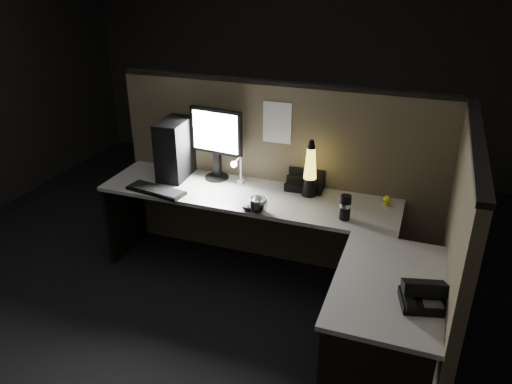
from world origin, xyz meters
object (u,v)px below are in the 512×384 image
(pc_tower, at_px, (177,147))
(keyboard, at_px, (156,190))
(monitor, at_px, (216,137))
(lava_lamp, at_px, (310,173))
(desk_phone, at_px, (422,296))

(pc_tower, height_order, keyboard, pc_tower)
(monitor, bearing_deg, keyboard, -122.74)
(pc_tower, xyz_separation_m, monitor, (0.33, 0.04, 0.11))
(lava_lamp, distance_m, desk_phone, 1.39)
(desk_phone, bearing_deg, monitor, 131.82)
(pc_tower, distance_m, lava_lamp, 1.12)
(pc_tower, relative_size, lava_lamp, 1.08)
(monitor, bearing_deg, pc_tower, -166.21)
(keyboard, distance_m, desk_phone, 2.13)
(lava_lamp, relative_size, desk_phone, 1.68)
(lava_lamp, height_order, desk_phone, lava_lamp)
(desk_phone, bearing_deg, keyboard, 146.20)
(lava_lamp, bearing_deg, desk_phone, -50.74)
(pc_tower, relative_size, desk_phone, 1.81)
(keyboard, distance_m, lava_lamp, 1.19)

